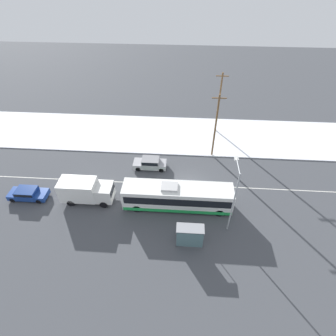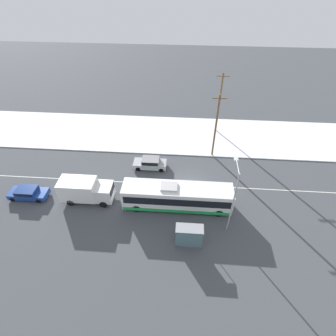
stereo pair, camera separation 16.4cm
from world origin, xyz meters
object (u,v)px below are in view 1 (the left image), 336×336
Objects in this scene: box_truck at (85,190)px; utility_pole_roadside at (216,126)px; sedan_car at (150,163)px; city_bus at (177,197)px; streetlamp at (234,193)px; utility_pole_snowlot at (219,103)px; parked_car_near_truck at (28,193)px; pedestrian_at_stop at (194,230)px; bus_shelter at (190,235)px.

box_truck is 18.28m from utility_pole_roadside.
city_bus is at bearing 120.70° from sedan_car.
streetlamp is at bearing -9.15° from box_truck.
utility_pole_snowlot reaches higher than utility_pole_roadside.
parked_car_near_truck is 2.72× the size of pedestrian_at_stop.
city_bus is 17.70m from utility_pole_snowlot.
parked_car_near_truck is at bearing -144.73° from utility_pole_snowlot.
parked_car_near_truck is at bearing -178.94° from box_truck.
utility_pole_snowlot is (0.93, 6.55, 0.11)m from utility_pole_roadside.
sedan_car is at bearing 114.53° from bus_shelter.
box_truck is at bearing 156.10° from bus_shelter.
streetlamp reaches higher than box_truck.
bus_shelter is at bearing -101.81° from utility_pole_roadside.
pedestrian_at_stop is at bearing 68.32° from bus_shelter.
parked_car_near_truck is at bearing 173.94° from streetlamp.
utility_pole_snowlot is (5.49, 16.48, 3.39)m from city_bus.
city_bus is 4.51× the size of bus_shelter.
utility_pole_snowlot reaches higher than city_bus.
bus_shelter is (1.42, -5.08, 0.12)m from city_bus.
city_bus reaches higher than bus_shelter.
box_truck is at bearing 161.15° from pedestrian_at_stop.
city_bus reaches higher than sedan_car.
parked_car_near_truck is 19.80m from bus_shelter.
utility_pole_roadside is at bearing 32.61° from box_truck.
utility_pole_roadside is (2.71, 13.94, 3.83)m from pedestrian_at_stop.
streetlamp is 18.83m from utility_pole_snowlot.
utility_pole_roadside is at bearing 78.19° from bus_shelter.
city_bus is at bearing -114.65° from utility_pole_roadside.
streetlamp is at bearing 24.70° from pedestrian_at_stop.
streetlamp is 12.31m from utility_pole_roadside.
box_truck is 16.60m from streetlamp.
pedestrian_at_stop reaches higher than parked_car_near_truck.
pedestrian_at_stop is (19.51, -4.12, 0.27)m from parked_car_near_truck.
pedestrian_at_stop is 1.34m from bus_shelter.
pedestrian_at_stop is at bearing -18.85° from box_truck.
parked_car_near_truck is at bearing -156.15° from utility_pole_roadside.
box_truck is at bearing -134.72° from utility_pole_snowlot.
pedestrian_at_stop reaches higher than sedan_car.
utility_pole_snowlot is at bearing 81.88° from utility_pole_roadside.
pedestrian_at_stop is at bearing -155.30° from streetlamp.
parked_car_near_truck is at bearing 168.09° from pedestrian_at_stop.
streetlamp is at bearing -90.11° from utility_pole_snowlot.
box_truck is at bearing 1.06° from parked_car_near_truck.
sedan_car is 0.46× the size of utility_pole_snowlot.
parked_car_near_truck is (-13.76, -6.46, -0.09)m from sedan_car.
bus_shelter is at bearing -100.70° from utility_pole_snowlot.
bus_shelter is at bearing -74.41° from city_bus.
parked_car_near_truck is 23.63m from streetlamp.
bus_shelter is 22.19m from utility_pole_snowlot.
sedan_car is 12.04m from pedestrian_at_stop.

